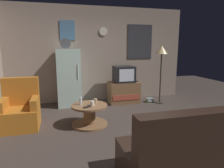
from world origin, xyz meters
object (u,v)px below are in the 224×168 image
Objects in this scene: tv_stand at (123,92)px; mug_ceramic_white at (92,103)px; mug_ceramic_tan at (95,101)px; crt_tv at (124,74)px; book_stack at (150,100)px; standing_lamp at (162,54)px; remote_control at (87,107)px; couch at (194,153)px; wine_glass at (81,101)px; armchair at (21,110)px; fridge at (69,78)px; coffee_table at (90,115)px.

tv_stand is 9.33× the size of mug_ceramic_white.
mug_ceramic_white is 1.00× the size of mug_ceramic_tan.
crt_tv reaches higher than book_stack.
standing_lamp is 17.67× the size of mug_ceramic_tan.
couch is at bearing -85.95° from remote_control.
tv_stand is at bearing 51.42° from mug_ceramic_tan.
armchair is at bearing 171.11° from wine_glass.
fridge is 2.46× the size of coffee_table.
fridge is at bearing 175.07° from tv_stand.
mug_ceramic_white is at bearing -12.20° from armchair.
tv_stand is 1.17× the size of coffee_table.
crt_tv is 2.03m from remote_control.
mug_ceramic_white is 2.11m from couch.
tv_stand is at bearing 52.27° from mug_ceramic_white.
remote_control is at bearing -111.92° from coffee_table.
wine_glass is at bearing -8.89° from armchair.
remote_control is at bearing -127.87° from mug_ceramic_tan.
mug_ceramic_tan is (0.30, 0.04, -0.03)m from wine_glass.
fridge is at bearing 173.13° from book_stack.
standing_lamp is at bearing 13.86° from armchair.
mug_ceramic_white is (0.37, -1.58, -0.29)m from fridge.
mug_ceramic_tan is (0.45, -1.43, -0.29)m from fridge.
wine_glass reaches higher than coffee_table.
crt_tv is 6.00× the size of mug_ceramic_white.
couch is (2.28, -2.19, -0.03)m from armchair.
mug_ceramic_tan is 0.60× the size of remote_control.
book_stack is (2.24, -0.27, -0.70)m from fridge.
couch is (0.83, -2.04, -0.15)m from mug_ceramic_tan.
book_stack is (3.24, 1.01, -0.29)m from armchair.
coffee_table is (0.32, -1.53, -0.54)m from fridge.
standing_lamp is (0.97, -0.30, 0.55)m from crt_tv.
crt_tv is 6.00× the size of mug_ceramic_tan.
standing_lamp is 10.60× the size of remote_control.
crt_tv is 3.39m from couch.
book_stack is (1.79, 1.16, -0.42)m from mug_ceramic_tan.
standing_lamp is (2.46, -0.43, 0.60)m from fridge.
armchair reaches higher than book_stack.
crt_tv is at bearing 86.42° from couch.
coffee_table is 0.42× the size of couch.
fridge is at bearing 95.96° from wine_glass.
fridge is 19.67× the size of mug_ceramic_white.
mug_ceramic_white is 0.17m from mug_ceramic_tan.
crt_tv reaches higher than remote_control.
remote_control reaches higher than coffee_table.
coffee_table is at bearing -152.97° from standing_lamp.
crt_tv is 0.34× the size of standing_lamp.
mug_ceramic_tan is 2.17m from book_stack.
mug_ceramic_tan is 0.05× the size of couch.
standing_lamp is at bearing -35.91° from book_stack.
wine_glass is 1.67× the size of mug_ceramic_white.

